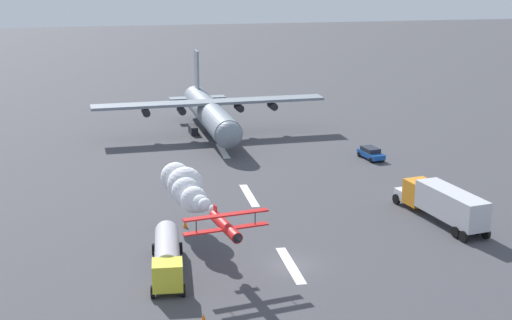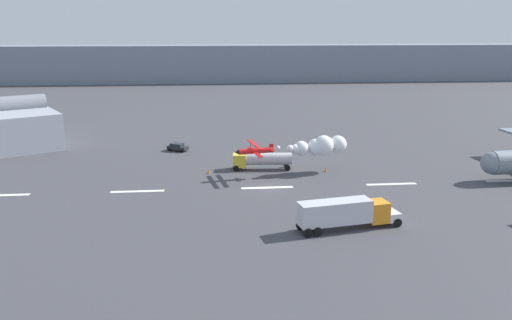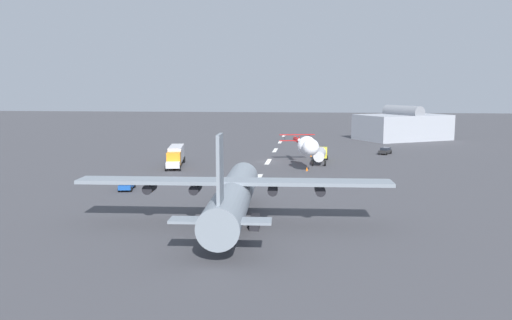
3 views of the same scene
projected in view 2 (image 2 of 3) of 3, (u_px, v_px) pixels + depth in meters
The scene contains 14 objects.
ground_plane at pixel (267, 188), 79.60m from camera, with size 440.00×440.00×0.00m, color #424247.
runway_stripe_1 at pixel (2, 195), 76.03m from camera, with size 8.00×0.90×0.01m, color white.
runway_stripe_2 at pixel (137, 191), 77.81m from camera, with size 8.00×0.90×0.01m, color white.
runway_stripe_3 at pixel (267, 188), 79.59m from camera, with size 8.00×0.90×0.01m, color white.
runway_stripe_4 at pixel (391, 184), 81.37m from camera, with size 8.00×0.90×0.01m, color white.
runway_stripe_5 at pixel (510, 181), 83.16m from camera, with size 8.00×0.90×0.01m, color white.
mountain_ridge_distant at pixel (227, 64), 227.12m from camera, with size 396.00×16.00×15.80m, color gray.
stunt_biplane_red at pixel (317, 146), 86.92m from camera, with size 19.34×7.97×3.48m.
semi_truck_orange at pixel (346, 213), 63.01m from camera, with size 13.25×5.12×3.70m.
fuel_tanker_truck at pixel (261, 159), 89.37m from camera, with size 10.28×3.43×2.90m.
airport_staff_sedan at pixel (178, 147), 102.68m from camera, with size 4.43×3.51×1.52m.
hangar_building at pixel (10, 125), 108.04m from camera, with size 25.77×29.42×10.01m.
traffic_cone_near at pixel (208, 171), 87.07m from camera, with size 0.44×0.44×0.75m, color orange.
traffic_cone_far at pixel (326, 169), 88.22m from camera, with size 0.44×0.44×0.75m, color orange.
Camera 2 is at (-8.83, -75.46, 24.18)m, focal length 36.38 mm.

